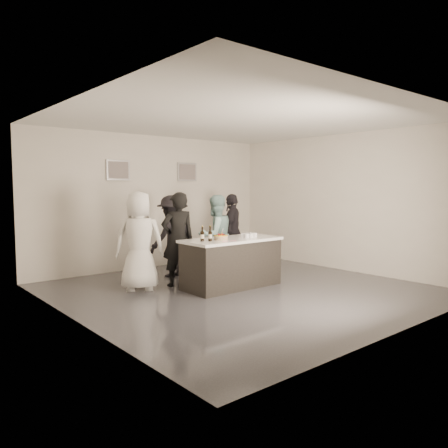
% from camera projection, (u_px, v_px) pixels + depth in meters
% --- Properties ---
extents(floor, '(6.00, 6.00, 0.00)m').
position_uv_depth(floor, '(242.00, 289.00, 7.85)').
color(floor, '#3D3D42').
rests_on(floor, ground).
extents(ceiling, '(6.00, 6.00, 0.00)m').
position_uv_depth(ceiling, '(242.00, 120.00, 7.59)').
color(ceiling, white).
extents(wall_back, '(6.00, 0.04, 3.00)m').
position_uv_depth(wall_back, '(154.00, 202.00, 10.01)').
color(wall_back, silver).
rests_on(wall_back, ground).
extents(wall_front, '(6.00, 0.04, 3.00)m').
position_uv_depth(wall_front, '(404.00, 214.00, 5.43)').
color(wall_front, silver).
rests_on(wall_front, ground).
extents(wall_left, '(0.04, 6.00, 3.00)m').
position_uv_depth(wall_left, '(75.00, 213.00, 5.80)').
color(wall_left, silver).
rests_on(wall_left, ground).
extents(wall_right, '(0.04, 6.00, 3.00)m').
position_uv_depth(wall_right, '(342.00, 202.00, 9.64)').
color(wall_right, silver).
rests_on(wall_right, ground).
extents(picture_left, '(0.54, 0.04, 0.44)m').
position_uv_depth(picture_left, '(118.00, 170.00, 9.36)').
color(picture_left, '#B2B2B7').
rests_on(picture_left, wall_back).
extents(picture_right, '(0.54, 0.04, 0.44)m').
position_uv_depth(picture_right, '(187.00, 172.00, 10.51)').
color(picture_right, '#B2B2B7').
rests_on(picture_right, wall_back).
extents(bar_counter, '(1.86, 0.86, 0.90)m').
position_uv_depth(bar_counter, '(231.00, 263.00, 8.02)').
color(bar_counter, white).
rests_on(bar_counter, ground).
extents(cake, '(0.24, 0.24, 0.07)m').
position_uv_depth(cake, '(221.00, 238.00, 7.75)').
color(cake, yellow).
rests_on(cake, bar_counter).
extents(beer_bottle_a, '(0.07, 0.07, 0.26)m').
position_uv_depth(beer_bottle_a, '(202.00, 234.00, 7.54)').
color(beer_bottle_a, black).
rests_on(beer_bottle_a, bar_counter).
extents(beer_bottle_b, '(0.07, 0.07, 0.26)m').
position_uv_depth(beer_bottle_b, '(210.00, 234.00, 7.57)').
color(beer_bottle_b, black).
rests_on(beer_bottle_b, bar_counter).
extents(tumbler_cluster, '(0.30, 0.19, 0.08)m').
position_uv_depth(tumbler_cluster, '(249.00, 235.00, 8.17)').
color(tumbler_cluster, gold).
rests_on(tumbler_cluster, bar_counter).
extents(candles, '(0.24, 0.08, 0.01)m').
position_uv_depth(candles, '(230.00, 241.00, 7.56)').
color(candles, pink).
rests_on(candles, bar_counter).
extents(person_main_black, '(0.72, 0.55, 1.74)m').
position_uv_depth(person_main_black, '(178.00, 239.00, 8.08)').
color(person_main_black, black).
rests_on(person_main_black, ground).
extents(person_main_blue, '(0.82, 0.64, 1.68)m').
position_uv_depth(person_main_blue, '(215.00, 236.00, 8.99)').
color(person_main_blue, '#97C6C6').
rests_on(person_main_blue, ground).
extents(person_guest_left, '(1.03, 0.92, 1.77)m').
position_uv_depth(person_guest_left, '(139.00, 241.00, 7.74)').
color(person_guest_left, white).
rests_on(person_guest_left, ground).
extents(person_guest_right, '(1.03, 0.94, 1.68)m').
position_uv_depth(person_guest_right, '(232.00, 231.00, 9.99)').
color(person_guest_right, '#232127').
rests_on(person_guest_right, ground).
extents(person_guest_back, '(1.17, 0.79, 1.67)m').
position_uv_depth(person_guest_back, '(173.00, 236.00, 8.95)').
color(person_guest_back, black).
rests_on(person_guest_back, ground).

